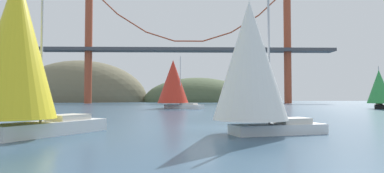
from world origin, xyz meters
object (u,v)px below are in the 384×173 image
Objects in this scene: sailboat_yellow_sail at (20,51)px; channel_buoy at (268,114)px; sailboat_scarlet_sail at (174,82)px; sailboat_green_sail at (379,88)px; sailboat_white_mainsail at (251,63)px.

channel_buoy is (18.38, 16.95, -4.42)m from sailboat_yellow_sail.
sailboat_green_sail is at bearing -4.69° from sailboat_scarlet_sail.
channel_buoy is (5.31, 15.73, -3.94)m from sailboat_white_mainsail.
sailboat_scarlet_sail reaches higher than sailboat_white_mainsail.
sailboat_scarlet_sail is at bearing 175.31° from sailboat_green_sail.
sailboat_yellow_sail is (-6.76, -46.05, -0.54)m from sailboat_scarlet_sail.
sailboat_white_mainsail is 0.96× the size of sailboat_green_sail.
sailboat_white_mainsail is at bearing -129.68° from sailboat_green_sail.
sailboat_scarlet_sail reaches higher than sailboat_yellow_sail.
sailboat_yellow_sail is at bearing -137.33° from channel_buoy.
sailboat_scarlet_sail reaches higher than channel_buoy.
sailboat_yellow_sail is 1.29× the size of sailboat_white_mainsail.
sailboat_white_mainsail reaches higher than channel_buoy.
sailboat_scarlet_sail is 4.05× the size of channel_buoy.
sailboat_yellow_sail is 1.23× the size of sailboat_green_sail.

